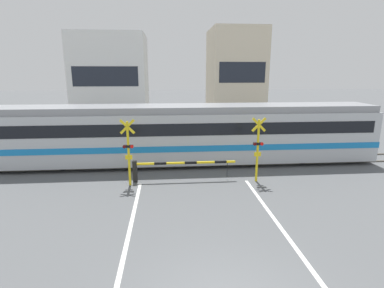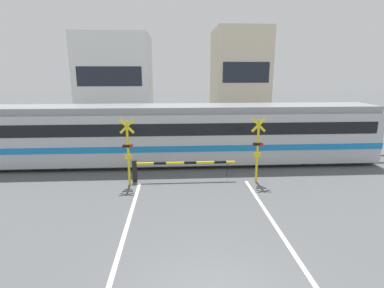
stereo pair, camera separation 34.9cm
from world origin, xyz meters
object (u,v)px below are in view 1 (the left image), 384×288
Objects in this scene: crossing_barrier_near at (166,166)px; commuter_train at (185,133)px; crossing_signal_left at (128,150)px; crossing_barrier_far at (206,139)px; crossing_signal_right at (258,147)px; pedestrian at (200,129)px.

commuter_train is at bearing 68.32° from crossing_barrier_near.
crossing_barrier_near is (-1.12, -2.81, -1.04)m from commuter_train.
crossing_barrier_near is 1.95m from crossing_signal_left.
crossing_barrier_near is 6.34m from crossing_barrier_far.
crossing_barrier_far is at bearing 105.00° from crossing_signal_right.
pedestrian reaches higher than crossing_barrier_near.
pedestrian is at bearing 72.27° from crossing_barrier_near.
crossing_barrier_near and crossing_barrier_far have the same top height.
crossing_barrier_far is 1.59× the size of crossing_signal_left.
pedestrian reaches higher than crossing_barrier_far.
commuter_train is at bearing 49.18° from crossing_signal_left.
commuter_train is 3.20m from crossing_barrier_near.
commuter_train is 11.85× the size of pedestrian.
crossing_signal_right is at bearing -44.98° from commuter_train.
crossing_signal_left is at bearing -125.10° from crossing_barrier_far.
crossing_barrier_near is 1.59× the size of crossing_signal_left.
commuter_train is 4.53m from crossing_signal_right.
crossing_barrier_far is 1.59× the size of crossing_signal_right.
crossing_barrier_far is 7.57m from crossing_signal_left.
crossing_signal_left is at bearing -130.82° from commuter_train.
crossing_signal_left is 1.00× the size of crossing_signal_right.
crossing_signal_right reaches higher than crossing_barrier_near.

